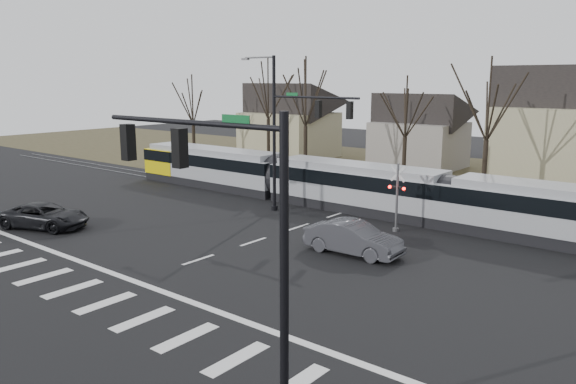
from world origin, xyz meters
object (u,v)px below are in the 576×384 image
Objects in this scene: tram at (356,185)px; sedan at (353,238)px; rail_crossing_signal at (397,200)px; suv at (45,216)px.

tram is 9.93m from sedan.
sedan is 1.28× the size of rail_crossing_signal.
rail_crossing_signal reaches higher than tram.
tram is at bearing 29.25° from sedan.
tram is 7.16× the size of suv.
sedan is 0.88× the size of suv.
sedan is at bearing -88.77° from suv.
tram reaches higher than suv.
rail_crossing_signal is (-0.38, 5.21, 1.05)m from sedan.
suv is (-11.84, -15.61, -0.98)m from tram.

